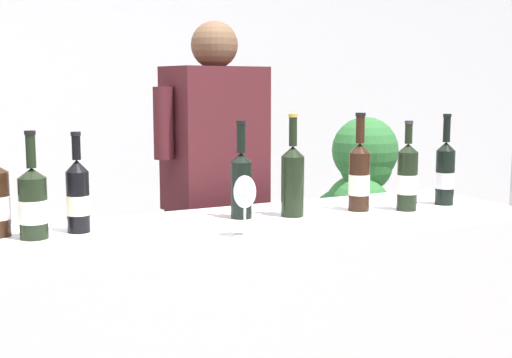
% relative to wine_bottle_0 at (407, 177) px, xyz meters
% --- Properties ---
extents(wall_back, '(8.00, 0.10, 2.80)m').
position_rel_wine_bottle_0_xyz_m(wall_back, '(-0.75, 2.62, 0.35)').
color(wall_back, white).
rests_on(wall_back, ground_plane).
extents(wine_bottle_0, '(0.07, 0.07, 0.33)m').
position_rel_wine_bottle_0_xyz_m(wine_bottle_0, '(0.00, 0.00, 0.00)').
color(wine_bottle_0, black).
rests_on(wine_bottle_0, counter).
extents(wine_bottle_1, '(0.07, 0.07, 0.35)m').
position_rel_wine_bottle_0_xyz_m(wine_bottle_1, '(0.21, 0.03, 0.00)').
color(wine_bottle_1, black).
rests_on(wine_bottle_1, counter).
extents(wine_bottle_2, '(0.09, 0.09, 0.32)m').
position_rel_wine_bottle_0_xyz_m(wine_bottle_2, '(-1.30, 0.12, -0.01)').
color(wine_bottle_2, black).
rests_on(wine_bottle_2, counter).
extents(wine_bottle_3, '(0.07, 0.07, 0.31)m').
position_rel_wine_bottle_0_xyz_m(wine_bottle_3, '(-1.16, 0.15, -0.01)').
color(wine_bottle_3, black).
rests_on(wine_bottle_3, counter).
extents(wine_bottle_4, '(0.08, 0.08, 0.36)m').
position_rel_wine_bottle_0_xyz_m(wine_bottle_4, '(-0.43, 0.09, 0.01)').
color(wine_bottle_4, black).
rests_on(wine_bottle_4, counter).
extents(wine_bottle_5, '(0.07, 0.07, 0.34)m').
position_rel_wine_bottle_0_xyz_m(wine_bottle_5, '(-0.61, 0.13, 0.00)').
color(wine_bottle_5, black).
rests_on(wine_bottle_5, counter).
extents(wine_bottle_7, '(0.08, 0.08, 0.36)m').
position_rel_wine_bottle_0_xyz_m(wine_bottle_7, '(-0.16, 0.07, 0.01)').
color(wine_bottle_7, black).
rests_on(wine_bottle_7, counter).
extents(wine_glass, '(0.07, 0.07, 0.19)m').
position_rel_wine_bottle_0_xyz_m(wine_glass, '(-0.72, -0.13, 0.01)').
color(wine_glass, silver).
rests_on(wine_glass, counter).
extents(person_server, '(0.55, 0.30, 1.64)m').
position_rel_wine_bottle_0_xyz_m(person_server, '(-0.49, 0.63, -0.25)').
color(person_server, black).
rests_on(person_server, ground_plane).
extents(potted_shrub, '(0.44, 0.54, 1.21)m').
position_rel_wine_bottle_0_xyz_m(potted_shrub, '(0.56, 1.11, -0.35)').
color(potted_shrub, brown).
rests_on(potted_shrub, ground_plane).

